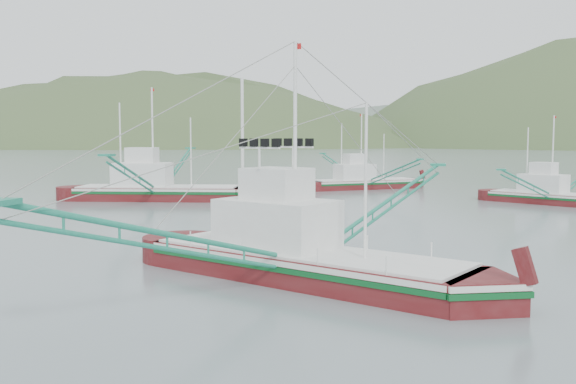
% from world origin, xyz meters
% --- Properties ---
extents(ground, '(1200.00, 1200.00, 0.00)m').
position_xyz_m(ground, '(0.00, 0.00, 0.00)').
color(ground, slate).
rests_on(ground, ground).
extents(main_boat, '(15.69, 26.45, 11.25)m').
position_xyz_m(main_boat, '(2.47, -1.63, 2.31)').
color(main_boat, '#4E0D0F').
rests_on(main_boat, ground).
extents(bg_boat_left, '(16.83, 29.33, 11.97)m').
position_xyz_m(bg_boat_left, '(-19.10, 29.72, 2.00)').
color(bg_boat_left, '#4E0D0F').
rests_on(bg_boat_left, ground).
extents(bg_boat_far, '(17.59, 21.50, 9.72)m').
position_xyz_m(bg_boat_far, '(-0.76, 48.24, 2.07)').
color(bg_boat_far, '#4E0D0F').
rests_on(bg_boat_far, ground).
extents(bg_boat_right, '(14.90, 20.16, 8.90)m').
position_xyz_m(bg_boat_right, '(18.71, 34.77, 1.87)').
color(bg_boat_right, '#4E0D0F').
rests_on(bg_boat_right, ground).
extents(headland_left, '(448.00, 308.00, 210.00)m').
position_xyz_m(headland_left, '(-180.00, 360.00, 0.00)').
color(headland_left, '#3C512A').
rests_on(headland_left, ground).
extents(ridge_distant, '(960.00, 400.00, 240.00)m').
position_xyz_m(ridge_distant, '(30.00, 560.00, 0.00)').
color(ridge_distant, slate).
rests_on(ridge_distant, ground).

